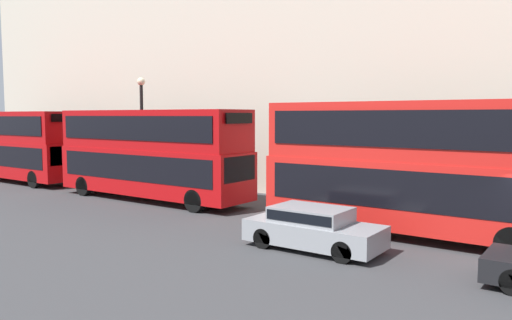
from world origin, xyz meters
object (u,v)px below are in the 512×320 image
object	(u,v)px
bus_leading	(409,163)
pedestrian	(352,194)
bus_second_in_queue	(151,151)
car_hatchback	(313,227)
bus_third_in_queue	(15,143)

from	to	relation	value
bus_leading	pedestrian	bearing A→B (deg)	49.34
bus_leading	bus_second_in_queue	xyz separation A→B (m)	(-0.00, 12.73, -0.11)
bus_leading	car_hatchback	size ratio (longest dim) A/B	2.37
bus_leading	bus_second_in_queue	size ratio (longest dim) A/B	0.92
bus_second_in_queue	car_hatchback	bearing A→B (deg)	-107.31
bus_leading	bus_third_in_queue	bearing A→B (deg)	90.00
bus_second_in_queue	car_hatchback	world-z (taller)	bus_second_in_queue
bus_third_in_queue	car_hatchback	xyz separation A→B (m)	(-3.40, -23.44, -1.71)
bus_second_in_queue	pedestrian	world-z (taller)	bus_second_in_queue
bus_second_in_queue	bus_third_in_queue	xyz separation A→B (m)	(0.00, 12.53, -0.01)
bus_second_in_queue	car_hatchback	size ratio (longest dim) A/B	2.58
bus_leading	pedestrian	distance (m)	4.81
bus_third_in_queue	pedestrian	bearing A→B (deg)	-82.39
bus_leading	car_hatchback	world-z (taller)	bus_leading
bus_leading	bus_third_in_queue	world-z (taller)	bus_leading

